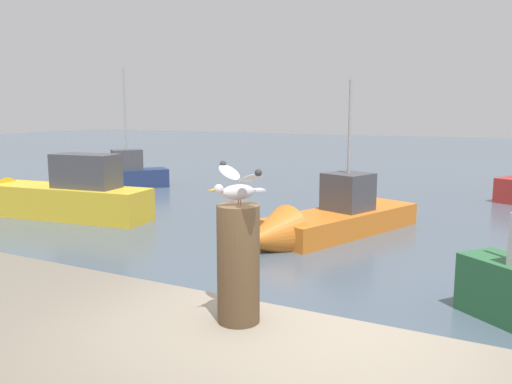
% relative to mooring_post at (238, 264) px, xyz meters
% --- Properties ---
extents(mooring_post, '(0.28, 0.28, 0.79)m').
position_rel_mooring_post_xyz_m(mooring_post, '(0.00, 0.00, 0.00)').
color(mooring_post, '#4C3823').
rests_on(mooring_post, harbor_quay).
extents(seagull, '(0.53, 0.44, 0.26)m').
position_rel_mooring_post_xyz_m(seagull, '(-0.00, -0.00, 0.52)').
color(seagull, '#C67060').
rests_on(seagull, mooring_post).
extents(boat_yellow, '(6.05, 1.92, 1.95)m').
position_rel_mooring_post_xyz_m(boat_yellow, '(-10.41, 7.67, -1.47)').
color(boat_yellow, yellow).
rests_on(boat_yellow, ground_plane).
extents(boat_navy, '(3.57, 4.02, 4.81)m').
position_rel_mooring_post_xyz_m(boat_navy, '(-12.90, 12.57, -1.59)').
color(boat_navy, navy).
rests_on(boat_navy, ground_plane).
extents(boat_orange, '(3.22, 5.77, 4.18)m').
position_rel_mooring_post_xyz_m(boat_orange, '(-2.68, 8.87, -1.70)').
color(boat_orange, orange).
rests_on(boat_orange, ground_plane).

